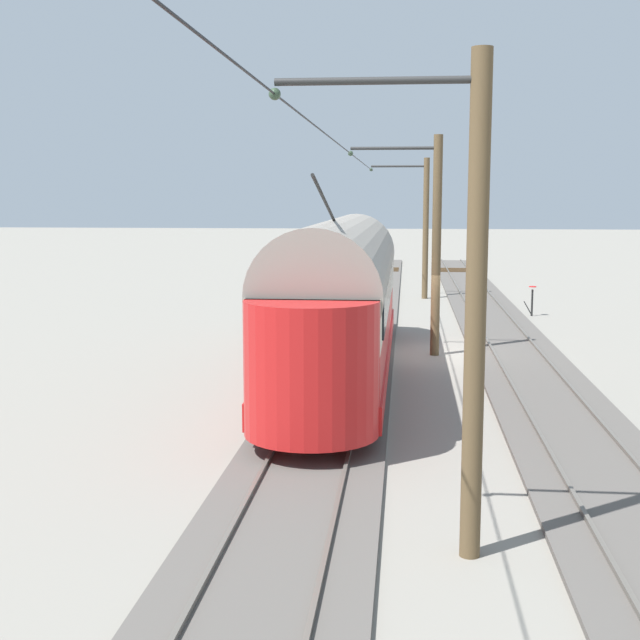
# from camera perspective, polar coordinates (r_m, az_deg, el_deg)

# --- Properties ---
(ground_plane) EXTENTS (220.00, 220.00, 0.00)m
(ground_plane) POSITION_cam_1_polar(r_m,az_deg,el_deg) (27.19, 7.43, -2.26)
(ground_plane) COLOR gray
(track_streetcar_siding) EXTENTS (2.80, 80.00, 0.18)m
(track_streetcar_siding) POSITION_cam_1_polar(r_m,az_deg,el_deg) (27.69, 12.78, -2.09)
(track_streetcar_siding) COLOR #56514C
(track_streetcar_siding) RESTS_ON ground
(track_adjacent_siding) EXTENTS (2.80, 80.00, 0.18)m
(track_adjacent_siding) POSITION_cam_1_polar(r_m,az_deg,el_deg) (27.52, 2.03, -1.95)
(track_adjacent_siding) COLOR #56514C
(track_adjacent_siding) RESTS_ON ground
(vintage_streetcar) EXTENTS (2.65, 16.85, 5.12)m
(vintage_streetcar) POSITION_cam_1_polar(r_m,az_deg,el_deg) (23.08, 1.38, 1.64)
(vintage_streetcar) COLOR red
(vintage_streetcar) RESTS_ON ground
(catenary_pole_foreground) EXTENTS (2.87, 0.28, 6.74)m
(catenary_pole_foreground) POSITION_cam_1_polar(r_m,az_deg,el_deg) (41.88, 6.89, 6.22)
(catenary_pole_foreground) COLOR brown
(catenary_pole_foreground) RESTS_ON ground
(catenary_pole_mid_near) EXTENTS (2.87, 0.28, 6.74)m
(catenary_pole_mid_near) POSITION_cam_1_polar(r_m,az_deg,el_deg) (26.65, 7.54, 5.18)
(catenary_pole_mid_near) COLOR brown
(catenary_pole_mid_near) RESTS_ON ground
(catenary_pole_mid_far) EXTENTS (2.87, 0.28, 6.74)m
(catenary_pole_mid_far) POSITION_cam_1_polar(r_m,az_deg,el_deg) (11.47, 9.87, 1.34)
(catenary_pole_mid_far) COLOR brown
(catenary_pole_mid_far) RESTS_ON ground
(overhead_wire_run) EXTENTS (2.66, 49.73, 0.18)m
(overhead_wire_run) POSITION_cam_1_polar(r_m,az_deg,el_deg) (19.85, 0.85, 11.96)
(overhead_wire_run) COLOR black
(overhead_wire_run) RESTS_ON ground
(switch_stand) EXTENTS (0.50, 0.30, 1.24)m
(switch_stand) POSITION_cam_1_polar(r_m,az_deg,el_deg) (36.61, 13.83, 1.35)
(switch_stand) COLOR black
(switch_stand) RESTS_ON ground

